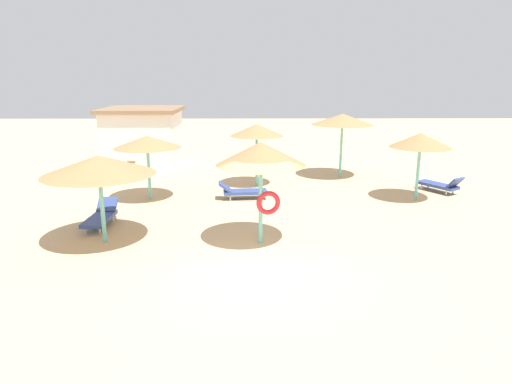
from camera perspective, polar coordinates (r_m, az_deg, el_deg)
The scene contains 13 objects.
ground_plane at distance 11.69m, azimuth 0.13°, elevation -9.43°, with size 80.00×80.00×0.00m, color #D1B284.
parasol_1 at distance 19.63m, azimuth 0.09°, elevation 7.75°, with size 2.32×2.32×2.70m.
parasol_2 at distance 13.48m, azimuth -19.15°, elevation 3.19°, with size 3.15×3.15×2.56m.
parasol_3 at distance 18.40m, azimuth 19.96°, elevation 6.10°, with size 2.33×2.33×2.61m.
parasol_4 at distance 21.71m, azimuth 10.80°, elevation 8.92°, with size 2.90×2.90×2.98m.
parasol_5 at distance 17.88m, azimuth -13.50°, elevation 6.11°, with size 2.56×2.56×2.49m.
parasol_6 at distance 12.61m, azimuth 0.62°, elevation 4.71°, with size 2.51×2.51×2.95m.
lounger_1 at distance 17.80m, azimuth -1.80°, elevation 0.12°, with size 1.94×0.81×0.70m.
lounger_2 at distance 15.47m, azimuth -18.90°, elevation -2.89°, with size 0.71×1.90×0.75m.
lounger_3 at distance 20.29m, azimuth 22.12°, elevation 0.86°, with size 1.54×1.92×0.78m.
bench_0 at distance 23.50m, azimuth 2.48°, elevation 3.73°, with size 0.66×1.55×0.49m.
bench_1 at distance 24.53m, azimuth -14.96°, elevation 3.71°, with size 0.43×1.51×0.49m.
beach_cabana at distance 25.53m, azimuth -13.93°, elevation 6.88°, with size 4.05×4.25×3.02m.
Camera 1 is at (-0.11, -10.68, 4.75)m, focal length 31.88 mm.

